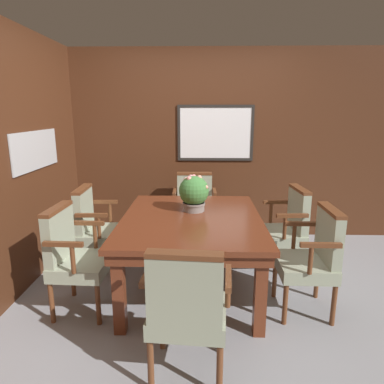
{
  "coord_description": "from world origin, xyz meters",
  "views": [
    {
      "loc": [
        0.0,
        -2.9,
        1.68
      ],
      "look_at": [
        -0.08,
        0.27,
        0.92
      ],
      "focal_mm": 32.0,
      "sensor_mm": 36.0,
      "label": 1
    }
  ],
  "objects_px": {
    "chair_left_near": "(74,254)",
    "chair_right_far": "(286,226)",
    "chair_head_near": "(187,307)",
    "chair_left_far": "(96,225)",
    "chair_right_near": "(313,255)",
    "potted_plant": "(194,193)",
    "chair_head_far": "(195,206)",
    "dining_table": "(192,226)"
  },
  "relations": [
    {
      "from": "chair_head_near",
      "to": "potted_plant",
      "type": "relative_size",
      "value": 2.57
    },
    {
      "from": "chair_left_far",
      "to": "chair_head_near",
      "type": "xyz_separation_m",
      "value": [
        1.01,
        -1.49,
        0.0
      ]
    },
    {
      "from": "chair_right_near",
      "to": "potted_plant",
      "type": "height_order",
      "value": "potted_plant"
    },
    {
      "from": "dining_table",
      "to": "chair_right_near",
      "type": "xyz_separation_m",
      "value": [
        1.02,
        -0.35,
        -0.12
      ]
    },
    {
      "from": "chair_head_near",
      "to": "dining_table",
      "type": "bearing_deg",
      "value": -85.37
    },
    {
      "from": "chair_right_near",
      "to": "chair_head_near",
      "type": "bearing_deg",
      "value": -51.47
    },
    {
      "from": "chair_right_near",
      "to": "chair_head_near",
      "type": "height_order",
      "value": "same"
    },
    {
      "from": "chair_head_far",
      "to": "chair_left_far",
      "type": "xyz_separation_m",
      "value": [
        -1.02,
        -0.79,
        0.0
      ]
    },
    {
      "from": "potted_plant",
      "to": "chair_left_far",
      "type": "bearing_deg",
      "value": 171.61
    },
    {
      "from": "chair_right_near",
      "to": "dining_table",
      "type": "bearing_deg",
      "value": -108.18
    },
    {
      "from": "chair_right_near",
      "to": "chair_head_far",
      "type": "bearing_deg",
      "value": -144.99
    },
    {
      "from": "chair_head_far",
      "to": "dining_table",
      "type": "bearing_deg",
      "value": -91.47
    },
    {
      "from": "dining_table",
      "to": "chair_head_near",
      "type": "bearing_deg",
      "value": -89.96
    },
    {
      "from": "dining_table",
      "to": "chair_left_near",
      "type": "distance_m",
      "value": 1.06
    },
    {
      "from": "chair_left_near",
      "to": "chair_head_near",
      "type": "xyz_separation_m",
      "value": [
        0.98,
        -0.77,
        0.0
      ]
    },
    {
      "from": "dining_table",
      "to": "chair_head_near",
      "type": "height_order",
      "value": "chair_head_near"
    },
    {
      "from": "chair_right_far",
      "to": "chair_right_near",
      "type": "relative_size",
      "value": 1.0
    },
    {
      "from": "dining_table",
      "to": "chair_head_near",
      "type": "xyz_separation_m",
      "value": [
        0.0,
        -1.14,
        -0.12
      ]
    },
    {
      "from": "chair_right_far",
      "to": "chair_head_far",
      "type": "bearing_deg",
      "value": -131.86
    },
    {
      "from": "chair_left_near",
      "to": "chair_right_far",
      "type": "xyz_separation_m",
      "value": [
        1.96,
        0.76,
        0.0
      ]
    },
    {
      "from": "potted_plant",
      "to": "chair_head_near",
      "type": "bearing_deg",
      "value": -90.68
    },
    {
      "from": "chair_head_far",
      "to": "chair_right_near",
      "type": "relative_size",
      "value": 1.0
    },
    {
      "from": "chair_left_near",
      "to": "chair_head_far",
      "type": "distance_m",
      "value": 1.8
    },
    {
      "from": "dining_table",
      "to": "chair_head_far",
      "type": "height_order",
      "value": "chair_head_far"
    },
    {
      "from": "chair_head_far",
      "to": "chair_left_far",
      "type": "relative_size",
      "value": 1.0
    },
    {
      "from": "chair_right_near",
      "to": "chair_left_far",
      "type": "bearing_deg",
      "value": -108.27
    },
    {
      "from": "chair_head_far",
      "to": "chair_head_near",
      "type": "xyz_separation_m",
      "value": [
        -0.01,
        -2.28,
        0.0
      ]
    },
    {
      "from": "dining_table",
      "to": "chair_left_near",
      "type": "relative_size",
      "value": 1.74
    },
    {
      "from": "chair_right_near",
      "to": "potted_plant",
      "type": "relative_size",
      "value": 2.57
    },
    {
      "from": "chair_right_far",
      "to": "chair_head_near",
      "type": "height_order",
      "value": "same"
    },
    {
      "from": "chair_left_far",
      "to": "chair_right_far",
      "type": "bearing_deg",
      "value": -91.04
    },
    {
      "from": "dining_table",
      "to": "chair_head_far",
      "type": "distance_m",
      "value": 1.14
    },
    {
      "from": "chair_head_far",
      "to": "chair_left_far",
      "type": "distance_m",
      "value": 1.29
    },
    {
      "from": "chair_head_far",
      "to": "chair_right_near",
      "type": "height_order",
      "value": "same"
    },
    {
      "from": "dining_table",
      "to": "potted_plant",
      "type": "bearing_deg",
      "value": 85.19
    },
    {
      "from": "chair_head_far",
      "to": "potted_plant",
      "type": "bearing_deg",
      "value": -90.53
    },
    {
      "from": "chair_left_far",
      "to": "chair_head_far",
      "type": "bearing_deg",
      "value": -54.44
    },
    {
      "from": "chair_left_near",
      "to": "chair_right_far",
      "type": "distance_m",
      "value": 2.1
    },
    {
      "from": "dining_table",
      "to": "chair_left_far",
      "type": "distance_m",
      "value": 1.08
    },
    {
      "from": "chair_left_far",
      "to": "chair_right_far",
      "type": "relative_size",
      "value": 1.0
    },
    {
      "from": "chair_head_near",
      "to": "chair_right_far",
      "type": "bearing_deg",
      "value": -118.05
    },
    {
      "from": "potted_plant",
      "to": "chair_right_far",
      "type": "bearing_deg",
      "value": 11.02
    }
  ]
}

